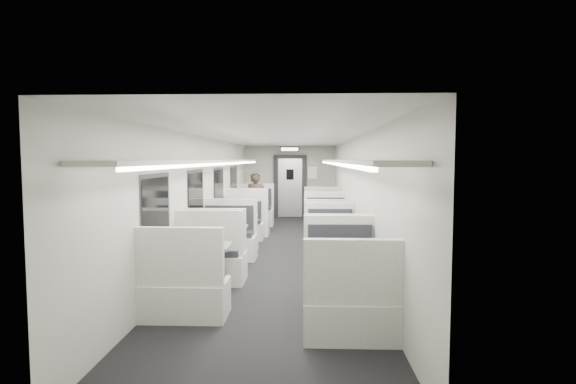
# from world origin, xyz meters

# --- Properties ---
(room) EXTENTS (3.24, 12.24, 2.64)m
(room) POSITION_xyz_m (0.00, 0.00, 1.20)
(room) COLOR black
(room) RESTS_ON ground
(booth_left_a) EXTENTS (1.13, 2.30, 1.23)m
(booth_left_a) POSITION_xyz_m (-1.00, 3.19, 0.41)
(booth_left_a) COLOR white
(booth_left_a) RESTS_ON room
(booth_left_b) EXTENTS (0.96, 1.96, 1.05)m
(booth_left_b) POSITION_xyz_m (-1.00, 1.00, 0.35)
(booth_left_b) COLOR white
(booth_left_b) RESTS_ON room
(booth_left_c) EXTENTS (1.08, 2.19, 1.17)m
(booth_left_c) POSITION_xyz_m (-1.00, -1.22, 0.39)
(booth_left_c) COLOR white
(booth_left_c) RESTS_ON room
(booth_left_d) EXTENTS (1.07, 2.17, 1.16)m
(booth_left_d) POSITION_xyz_m (-1.00, -2.90, 0.39)
(booth_left_d) COLOR white
(booth_left_d) RESTS_ON room
(booth_right_a) EXTENTS (1.04, 2.10, 1.12)m
(booth_right_a) POSITION_xyz_m (1.00, 3.51, 0.38)
(booth_right_a) COLOR white
(booth_right_a) RESTS_ON room
(booth_right_b) EXTENTS (1.04, 2.11, 1.13)m
(booth_right_b) POSITION_xyz_m (1.00, 1.14, 0.38)
(booth_right_b) COLOR white
(booth_right_b) RESTS_ON room
(booth_right_c) EXTENTS (1.00, 2.02, 1.08)m
(booth_right_c) POSITION_xyz_m (1.00, -0.96, 0.36)
(booth_right_c) COLOR white
(booth_right_c) RESTS_ON room
(booth_right_d) EXTENTS (1.05, 2.12, 1.13)m
(booth_right_d) POSITION_xyz_m (1.00, -3.50, 0.38)
(booth_right_d) COLOR white
(booth_right_d) RESTS_ON room
(passenger) EXTENTS (0.62, 0.42, 1.65)m
(passenger) POSITION_xyz_m (-0.79, 2.58, 0.82)
(passenger) COLOR black
(passenger) RESTS_ON room
(window_a) EXTENTS (0.02, 1.18, 0.84)m
(window_a) POSITION_xyz_m (-1.49, 3.40, 1.35)
(window_a) COLOR black
(window_a) RESTS_ON room
(window_b) EXTENTS (0.02, 1.18, 0.84)m
(window_b) POSITION_xyz_m (-1.49, 1.20, 1.35)
(window_b) COLOR black
(window_b) RESTS_ON room
(window_c) EXTENTS (0.02, 1.18, 0.84)m
(window_c) POSITION_xyz_m (-1.49, -1.00, 1.35)
(window_c) COLOR black
(window_c) RESTS_ON room
(window_d) EXTENTS (0.02, 1.18, 0.84)m
(window_d) POSITION_xyz_m (-1.49, -3.20, 1.35)
(window_d) COLOR black
(window_d) RESTS_ON room
(luggage_rack_left) EXTENTS (0.46, 10.40, 0.09)m
(luggage_rack_left) POSITION_xyz_m (-1.24, -0.30, 1.92)
(luggage_rack_left) COLOR white
(luggage_rack_left) RESTS_ON room
(luggage_rack_right) EXTENTS (0.46, 10.40, 0.09)m
(luggage_rack_right) POSITION_xyz_m (1.24, -0.30, 1.92)
(luggage_rack_right) COLOR white
(luggage_rack_right) RESTS_ON room
(vestibule_door) EXTENTS (1.10, 0.13, 2.10)m
(vestibule_door) POSITION_xyz_m (0.00, 5.93, 1.04)
(vestibule_door) COLOR black
(vestibule_door) RESTS_ON room
(exit_sign) EXTENTS (0.62, 0.12, 0.16)m
(exit_sign) POSITION_xyz_m (0.00, 5.44, 2.28)
(exit_sign) COLOR black
(exit_sign) RESTS_ON room
(wall_notice) EXTENTS (0.32, 0.02, 0.40)m
(wall_notice) POSITION_xyz_m (0.75, 5.92, 1.50)
(wall_notice) COLOR white
(wall_notice) RESTS_ON room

